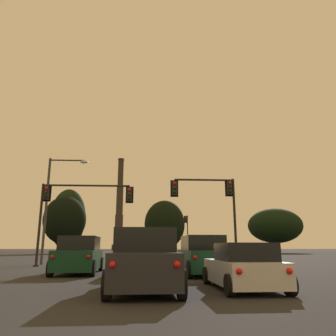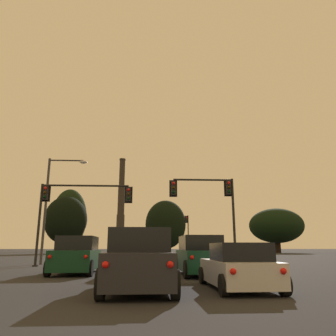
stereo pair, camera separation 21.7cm
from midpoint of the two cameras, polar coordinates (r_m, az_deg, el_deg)
The scene contains 14 objects.
hatchback_right_lane_second at distance 11.20m, azimuth 12.31°, elevation -16.60°, with size 1.98×4.14×1.44m.
suv_left_lane_front at distance 18.04m, azimuth -15.52°, elevation -14.46°, with size 2.30×4.98×1.86m.
suv_right_lane_front at distance 16.62m, azimuth 5.69°, elevation -14.98°, with size 2.22×4.95×1.86m.
suv_center_lane_second at distance 10.71m, azimuth -4.64°, elevation -15.76°, with size 2.15×4.93×1.86m.
sedan_center_lane_front at distance 16.60m, azimuth -5.64°, elevation -15.78°, with size 2.18×4.78×1.43m.
traffic_light_overhead_right at distance 24.25m, azimuth 7.66°, elevation -5.33°, with size 4.86×0.50×6.27m.
traffic_light_overhead_left at distance 25.09m, azimuth -16.41°, elevation -5.68°, with size 6.84×0.50×5.87m.
traffic_light_far_right at distance 58.05m, azimuth 3.19°, elevation -10.57°, with size 0.78×0.50×6.78m.
street_lamp at distance 28.36m, azimuth -19.58°, elevation -4.86°, with size 3.22×0.36×8.55m.
smokestack at distance 158.85m, azimuth -8.52°, elevation -7.74°, with size 6.03×6.03×44.01m.
treeline_far_left at distance 81.44m, azimuth -0.68°, elevation -9.79°, with size 9.88×8.89×12.68m.
treeline_left_mid at distance 77.23m, azimuth -17.15°, elevation -8.43°, with size 7.80×7.02×14.20m.
treeline_center_left at distance 75.03m, azimuth -17.64°, elevation -8.61°, with size 9.11×8.19×12.22m.
treeline_right_mid at distance 87.42m, azimuth 18.09°, elevation -9.54°, with size 13.46×12.11×10.87m.
Camera 1 is at (0.37, -2.76, 1.29)m, focal length 35.00 mm.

